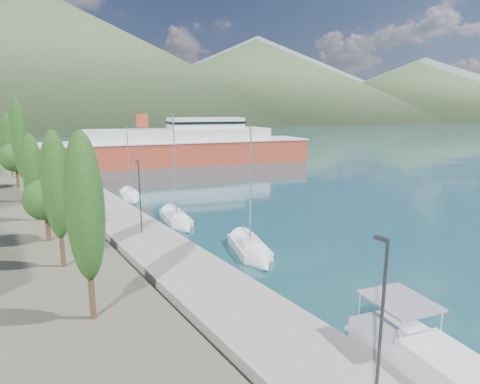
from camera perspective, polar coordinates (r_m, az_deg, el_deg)
ground at (r=138.04m, az=-24.92°, el=6.03°), size 1400.00×1400.00×0.00m
quay at (r=44.77m, az=-18.36°, el=-2.56°), size 5.00×88.00×0.80m
hills_far at (r=657.71m, az=-19.85°, el=16.78°), size 1480.00×900.00×180.00m
hills_near at (r=407.92m, az=-16.86°, el=16.55°), size 1010.00×520.00×115.00m
tree_row at (r=49.71m, az=-28.48°, el=4.21°), size 3.91×61.91×11.59m
lamp_posts at (r=33.27m, az=-13.66°, el=-0.56°), size 0.15×45.97×6.06m
sailboat_near at (r=30.21m, az=2.23°, el=-8.98°), size 4.42×7.73×10.65m
sailboat_mid at (r=38.90m, az=-8.46°, el=-4.37°), size 3.42×8.11×11.33m
sailboat_far at (r=50.65m, az=-15.10°, el=-0.90°), size 3.21×6.85×9.68m
ferry at (r=83.60m, az=-8.36°, el=6.26°), size 55.04×21.93×10.70m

